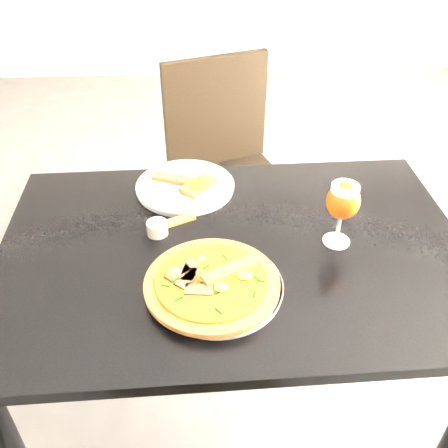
{
  "coord_description": "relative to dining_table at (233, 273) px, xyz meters",
  "views": [
    {
      "loc": [
        -0.43,
        -1.17,
        1.57
      ],
      "look_at": [
        -0.37,
        -0.2,
        0.83
      ],
      "focal_mm": 40.0,
      "sensor_mm": 36.0,
      "label": 1
    }
  ],
  "objects": [
    {
      "name": "pizza",
      "position": [
        -0.06,
        -0.15,
        0.12
      ],
      "size": [
        0.31,
        0.31,
        0.03
      ],
      "rotation": [
        0.0,
        0.0,
        0.18
      ],
      "color": "brown",
      "rests_on": "plate_main"
    },
    {
      "name": "dining_table",
      "position": [
        0.0,
        0.0,
        0.0
      ],
      "size": [
        1.21,
        0.82,
        0.75
      ],
      "rotation": [
        0.0,
        0.0,
        0.02
      ],
      "color": "black",
      "rests_on": "ground"
    },
    {
      "name": "plate_main",
      "position": [
        -0.05,
        -0.15,
        0.1
      ],
      "size": [
        0.31,
        0.31,
        0.02
      ],
      "primitive_type": "cylinder",
      "rotation": [
        0.0,
        0.0,
        -0.05
      ],
      "color": "silver",
      "rests_on": "dining_table"
    },
    {
      "name": "crust_scraps",
      "position": [
        -0.11,
        0.27,
        0.11
      ],
      "size": [
        0.21,
        0.14,
        0.02
      ],
      "rotation": [
        0.0,
        0.0,
        0.1
      ],
      "color": "brown",
      "rests_on": "plate_second"
    },
    {
      "name": "loose_crust",
      "position": [
        -0.15,
        0.11,
        0.09
      ],
      "size": [
        0.11,
        0.07,
        0.01
      ],
      "primitive_type": "cube",
      "rotation": [
        0.0,
        0.0,
        0.42
      ],
      "color": "brown",
      "rests_on": "dining_table"
    },
    {
      "name": "plate_second",
      "position": [
        -0.12,
        0.28,
        0.1
      ],
      "size": [
        0.33,
        0.33,
        0.02
      ],
      "primitive_type": "cylinder",
      "rotation": [
        0.0,
        0.0,
        -0.14
      ],
      "color": "silver",
      "rests_on": "dining_table"
    },
    {
      "name": "chair_far",
      "position": [
        0.04,
        0.72,
        -0.14
      ],
      "size": [
        0.56,
        0.56,
        0.95
      ],
      "rotation": [
        0.0,
        0.0,
        0.32
      ],
      "color": "black",
      "rests_on": "ground"
    },
    {
      "name": "ground",
      "position": [
        0.34,
        0.2,
        -0.66
      ],
      "size": [
        6.0,
        6.0,
        0.0
      ],
      "primitive_type": "plane",
      "color": "#565759",
      "rests_on": "ground"
    },
    {
      "name": "beer_glass",
      "position": [
        0.27,
        0.0,
        0.22
      ],
      "size": [
        0.08,
        0.08,
        0.18
      ],
      "color": "silver",
      "rests_on": "dining_table"
    },
    {
      "name": "sauce_cup",
      "position": [
        -0.2,
        0.07,
        0.11
      ],
      "size": [
        0.06,
        0.06,
        0.04
      ],
      "color": "beige",
      "rests_on": "dining_table"
    }
  ]
}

